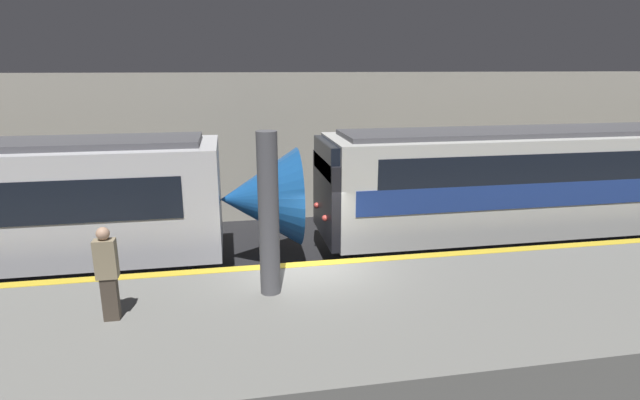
# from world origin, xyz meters

# --- Properties ---
(ground_plane) EXTENTS (120.00, 120.00, 0.00)m
(ground_plane) POSITION_xyz_m (0.00, 0.00, 0.00)
(ground_plane) COLOR black
(platform) EXTENTS (40.00, 4.90, 1.14)m
(platform) POSITION_xyz_m (0.00, -2.45, 0.56)
(platform) COLOR slate
(platform) RESTS_ON ground
(station_rear_barrier) EXTENTS (50.00, 0.15, 5.45)m
(station_rear_barrier) POSITION_xyz_m (0.00, 7.29, 2.73)
(station_rear_barrier) COLOR #B2AD9E
(station_rear_barrier) RESTS_ON ground
(support_pillar_near) EXTENTS (0.42, 0.42, 3.36)m
(support_pillar_near) POSITION_xyz_m (-0.97, -1.50, 2.81)
(support_pillar_near) COLOR #56565B
(support_pillar_near) RESTS_ON platform
(train_boxy) EXTENTS (19.78, 2.99, 3.82)m
(train_boxy) POSITION_xyz_m (10.75, 2.70, 1.97)
(train_boxy) COLOR black
(train_boxy) RESTS_ON ground
(person_waiting) EXTENTS (0.38, 0.24, 1.80)m
(person_waiting) POSITION_xyz_m (-3.97, -2.11, 2.09)
(person_waiting) COLOR #473D33
(person_waiting) RESTS_ON platform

